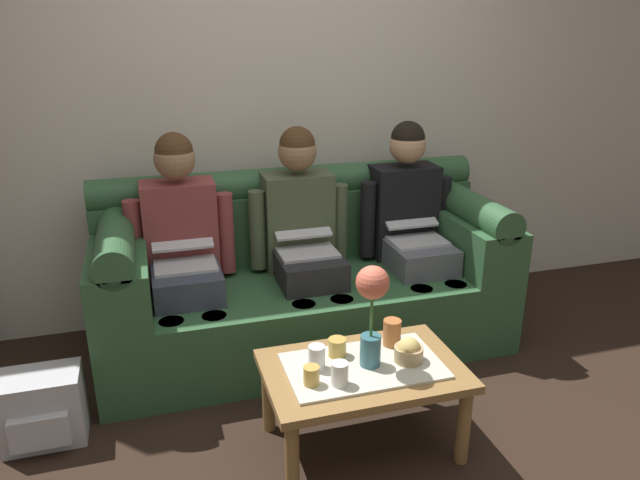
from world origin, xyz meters
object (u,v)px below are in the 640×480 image
(cup_far_right, at_px, (311,375))
(person_right, at_px, (411,222))
(couch, at_px, (303,280))
(coffee_table, at_px, (363,378))
(cup_far_left, at_px, (340,374))
(cup_near_left, at_px, (392,333))
(cup_near_right, at_px, (317,357))
(flower_vase, at_px, (372,303))
(backpack_left, at_px, (43,409))
(cup_far_center, at_px, (337,347))
(person_middle, at_px, (303,232))
(person_left, at_px, (183,244))
(snack_bowl, at_px, (409,351))

(cup_far_right, bearing_deg, person_right, 49.55)
(couch, height_order, coffee_table, couch)
(coffee_table, bearing_deg, cup_far_left, -142.38)
(couch, height_order, cup_near_left, couch)
(coffee_table, xyz_separation_m, cup_near_right, (-0.19, 0.03, 0.11))
(flower_vase, bearing_deg, coffee_table, 166.49)
(flower_vase, relative_size, backpack_left, 1.29)
(flower_vase, relative_size, cup_far_left, 4.59)
(person_right, relative_size, cup_far_left, 12.73)
(person_right, relative_size, cup_far_center, 15.63)
(cup_far_right, xyz_separation_m, backpack_left, (-1.08, 0.50, -0.28))
(person_middle, distance_m, coffee_table, 1.02)
(person_right, bearing_deg, flower_vase, -122.35)
(person_left, distance_m, cup_far_right, 1.14)
(coffee_table, bearing_deg, flower_vase, -13.51)
(cup_far_right, bearing_deg, cup_far_center, 47.10)
(flower_vase, xyz_separation_m, cup_far_left, (-0.17, -0.10, -0.24))
(flower_vase, distance_m, cup_near_left, 0.30)
(couch, height_order, flower_vase, couch)
(flower_vase, bearing_deg, person_left, 124.52)
(flower_vase, bearing_deg, cup_far_left, -148.59)
(person_middle, distance_m, flower_vase, 0.98)
(cup_far_center, bearing_deg, cup_near_right, -147.18)
(person_left, distance_m, cup_far_center, 1.06)
(person_left, relative_size, backpack_left, 3.59)
(couch, relative_size, person_right, 1.81)
(person_middle, relative_size, backpack_left, 3.59)
(coffee_table, xyz_separation_m, cup_far_center, (-0.08, 0.10, 0.10))
(person_middle, height_order, snack_bowl, person_middle)
(cup_far_left, xyz_separation_m, cup_far_right, (-0.11, 0.03, -0.01))
(couch, distance_m, cup_far_right, 1.08)
(flower_vase, distance_m, cup_far_right, 0.37)
(person_middle, bearing_deg, couch, 90.00)
(cup_far_center, bearing_deg, person_middle, 84.61)
(person_middle, height_order, coffee_table, person_middle)
(person_left, xyz_separation_m, cup_far_right, (0.40, -1.04, -0.22))
(flower_vase, xyz_separation_m, cup_near_right, (-0.22, 0.04, -0.23))
(person_left, xyz_separation_m, snack_bowl, (0.84, -0.99, -0.22))
(snack_bowl, height_order, cup_far_center, snack_bowl)
(person_left, distance_m, cup_near_right, 1.06)
(couch, xyz_separation_m, cup_far_left, (-0.14, -1.08, 0.08))
(cup_far_left, bearing_deg, person_left, 115.06)
(flower_vase, xyz_separation_m, snack_bowl, (0.17, -0.02, -0.24))
(person_middle, xyz_separation_m, coffee_table, (0.00, -0.97, -0.32))
(cup_near_left, height_order, cup_far_right, cup_near_left)
(cup_far_center, bearing_deg, coffee_table, -51.16)
(person_left, relative_size, person_right, 1.00)
(cup_near_left, height_order, cup_near_right, cup_near_left)
(cup_near_left, height_order, cup_far_left, cup_near_left)
(person_right, xyz_separation_m, cup_far_center, (-0.73, -0.87, -0.22))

